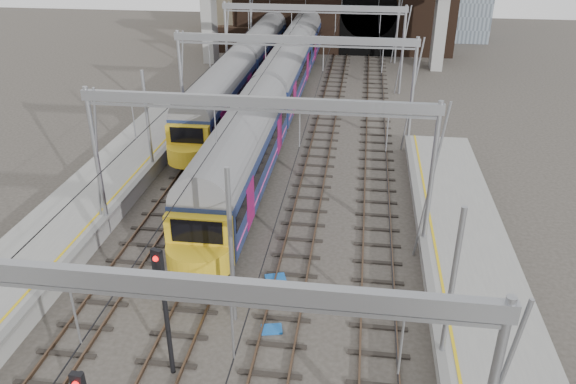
# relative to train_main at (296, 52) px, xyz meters

# --- Properties ---
(ground) EXTENTS (160.00, 160.00, 0.00)m
(ground) POSITION_rel_train_main_xyz_m (2.00, -39.90, -2.67)
(ground) COLOR #38332D
(ground) RESTS_ON ground
(platform_left) EXTENTS (4.32, 55.00, 1.12)m
(platform_left) POSITION_rel_train_main_xyz_m (-8.18, -37.40, -2.12)
(platform_left) COLOR gray
(platform_left) RESTS_ON ground
(tracks) EXTENTS (14.40, 80.00, 0.22)m
(tracks) POSITION_rel_train_main_xyz_m (2.00, -24.90, -2.65)
(tracks) COLOR #4C3828
(tracks) RESTS_ON ground
(overhead_line) EXTENTS (16.80, 80.00, 8.00)m
(overhead_line) POSITION_rel_train_main_xyz_m (2.00, -18.41, 3.89)
(overhead_line) COLOR gray
(overhead_line) RESTS_ON ground
(retaining_wall) EXTENTS (28.00, 2.75, 9.00)m
(retaining_wall) POSITION_rel_train_main_xyz_m (3.40, 12.03, 1.66)
(retaining_wall) COLOR black
(retaining_wall) RESTS_ON ground
(train_main) EXTENTS (3.11, 71.79, 5.24)m
(train_main) POSITION_rel_train_main_xyz_m (0.00, 0.00, 0.00)
(train_main) COLOR black
(train_main) RESTS_ON ground
(train_second) EXTENTS (2.89, 50.08, 4.94)m
(train_second) POSITION_rel_train_main_xyz_m (-4.00, 0.78, -0.13)
(train_second) COLOR black
(train_second) RESTS_ON ground
(signal_near_centre) EXTENTS (0.43, 0.49, 5.50)m
(signal_near_centre) POSITION_rel_train_main_xyz_m (0.39, -41.26, 0.74)
(signal_near_centre) COLOR black
(signal_near_centre) RESTS_ON ground
(equip_cover_a) EXTENTS (1.09, 0.92, 0.11)m
(equip_cover_a) POSITION_rel_train_main_xyz_m (3.27, -34.88, -2.62)
(equip_cover_a) COLOR #1656AB
(equip_cover_a) RESTS_ON ground
(equip_cover_b) EXTENTS (1.03, 0.88, 0.10)m
(equip_cover_b) POSITION_rel_train_main_xyz_m (5.19, -35.99, -2.62)
(equip_cover_b) COLOR #1656AB
(equip_cover_b) RESTS_ON ground
(equip_cover_c) EXTENTS (0.97, 0.78, 0.10)m
(equip_cover_c) POSITION_rel_train_main_xyz_m (3.66, -38.42, -2.62)
(equip_cover_c) COLOR #1656AB
(equip_cover_c) RESTS_ON ground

